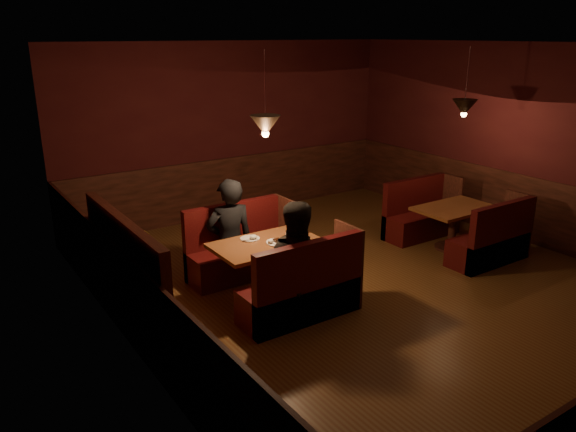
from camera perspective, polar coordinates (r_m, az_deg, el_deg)
room at (r=6.72m, az=6.53°, el=0.99°), size 6.02×7.02×2.92m
main_table at (r=6.64m, az=-2.06°, el=-3.93°), size 1.27×0.77×0.89m
main_bench_far at (r=7.31m, az=-4.93°, el=-3.75°), size 1.39×0.50×0.95m
main_bench_near at (r=6.19m, az=1.63°, el=-7.88°), size 1.39×0.50×0.95m
second_table at (r=8.45m, az=16.48°, el=-0.17°), size 1.13×0.72×0.64m
second_bench_far at (r=8.94m, az=13.20°, el=-0.16°), size 1.25×0.47×0.89m
second_bench_near at (r=8.14m, az=20.10°, el=-2.63°), size 1.25×0.47×0.89m
diner_a at (r=6.99m, az=-6.00°, el=-0.11°), size 0.67×0.50×1.68m
diner_b at (r=6.03m, az=1.35°, el=-3.07°), size 0.97×0.85×1.67m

